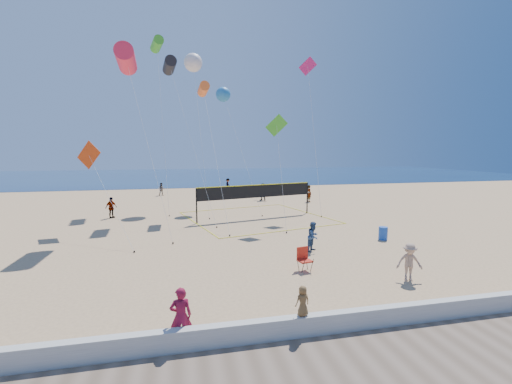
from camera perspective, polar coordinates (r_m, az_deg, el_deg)
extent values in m
plane|color=tan|center=(13.31, 2.86, -16.53)|extent=(120.00, 120.00, 0.00)
cube|color=navy|center=(74.02, -10.05, 2.76)|extent=(140.00, 50.00, 0.03)
cube|color=silver|center=(10.61, 7.51, -21.25)|extent=(32.00, 0.30, 0.60)
cube|color=#6E5B4B|center=(9.19, 12.35, -28.36)|extent=(32.00, 3.60, 0.03)
imported|color=maroon|center=(10.11, -12.43, -19.57)|extent=(0.62, 0.44, 1.63)
imported|color=brown|center=(10.31, 7.79, -17.54)|extent=(0.47, 0.36, 0.87)
imported|color=navy|center=(18.47, 9.52, -7.30)|extent=(0.96, 0.94, 1.57)
imported|color=tan|center=(15.55, 24.21, -10.59)|extent=(1.14, 0.90, 1.56)
imported|color=gray|center=(29.21, -23.00, -2.41)|extent=(0.97, 0.97, 1.66)
imported|color=gray|center=(36.36, 1.14, 0.03)|extent=(1.58, 1.56, 1.82)
imported|color=gray|center=(35.74, 8.85, -0.26)|extent=(0.50, 0.68, 1.72)
imported|color=gray|center=(41.70, -15.45, 0.45)|extent=(0.81, 0.67, 1.51)
imported|color=gray|center=(45.53, -4.70, 1.27)|extent=(0.94, 1.18, 1.60)
cube|color=red|center=(15.52, 8.16, -11.30)|extent=(0.65, 0.61, 0.06)
cube|color=red|center=(15.60, 7.73, -10.01)|extent=(0.56, 0.16, 0.56)
cylinder|color=black|center=(15.31, 7.84, -12.36)|extent=(0.08, 0.28, 0.73)
cylinder|color=black|center=(15.63, 7.03, -11.93)|extent=(0.08, 0.28, 0.73)
cylinder|color=black|center=(15.54, 9.27, -12.09)|extent=(0.08, 0.28, 0.73)
cylinder|color=black|center=(15.86, 8.45, -11.68)|extent=(0.08, 0.28, 0.73)
cylinder|color=#1B4BB4|center=(21.90, 20.42, -6.46)|extent=(0.62, 0.62, 0.77)
cylinder|color=black|center=(25.16, -9.88, -2.32)|extent=(0.10, 0.10, 2.58)
cylinder|color=black|center=(29.35, 8.53, -0.97)|extent=(0.10, 0.10, 2.58)
cube|color=black|center=(26.80, 0.04, 0.09)|extent=(9.40, 2.31, 0.97)
cube|color=#FFFA1A|center=(26.74, 0.04, 1.19)|extent=(9.40, 2.32, 0.06)
cube|color=#FFFA1A|center=(22.99, 5.43, -6.38)|extent=(9.60, 2.38, 0.02)
cube|color=#FFFA1A|center=(31.46, -3.87, -2.74)|extent=(9.60, 2.38, 0.02)
cylinder|color=#EB2441|center=(24.40, -20.85, 20.00)|extent=(1.27, 2.81, 1.51)
cylinder|color=silver|center=(21.61, -17.50, 7.22)|extent=(2.64, 4.00, 10.95)
cylinder|color=black|center=(20.25, -13.67, -8.27)|extent=(0.08, 0.08, 0.10)
cylinder|color=black|center=(29.88, -14.22, 19.77)|extent=(1.20, 2.29, 1.20)
cylinder|color=silver|center=(26.14, -10.72, 8.46)|extent=(2.98, 6.00, 11.98)
cylinder|color=black|center=(23.84, -6.56, -5.81)|extent=(0.08, 0.08, 0.10)
cylinder|color=orange|center=(29.51, -8.76, 16.59)|extent=(0.92, 1.96, 1.05)
cylinder|color=silver|center=(24.93, -6.89, 6.60)|extent=(0.87, 8.44, 10.24)
cylinder|color=black|center=(21.45, -4.40, -7.23)|extent=(0.08, 0.08, 0.10)
cube|color=#C0380E|center=(24.89, -26.09, 5.56)|extent=(1.68, 0.97, 1.89)
cylinder|color=silver|center=(21.81, -23.30, -0.92)|extent=(3.34, 5.96, 4.96)
cylinder|color=black|center=(19.17, -19.63, -9.36)|extent=(0.08, 0.08, 0.10)
cube|color=green|center=(23.99, 3.45, 11.03)|extent=(1.55, 0.30, 1.56)
cylinder|color=silver|center=(22.84, 4.25, 2.49)|extent=(0.04, 2.44, 6.96)
cylinder|color=black|center=(22.24, 5.11, -6.72)|extent=(0.08, 0.08, 0.10)
cube|color=#D02167|center=(31.28, 8.63, 20.03)|extent=(1.58, 0.28, 1.57)
cylinder|color=silver|center=(28.91, 9.71, 8.71)|extent=(0.10, 3.40, 12.37)
cylinder|color=black|center=(27.86, 10.85, -4.03)|extent=(0.08, 0.08, 0.10)
sphere|color=silver|center=(35.28, -10.44, 20.45)|extent=(1.95, 1.95, 1.73)
cylinder|color=silver|center=(30.31, -9.24, 9.75)|extent=(0.65, 8.08, 13.55)
cylinder|color=black|center=(26.80, -7.77, -4.41)|extent=(0.08, 0.08, 0.10)
sphere|color=#2574BB|center=(33.08, -5.49, 15.89)|extent=(1.52, 1.52, 1.35)
cylinder|color=silver|center=(29.89, -2.46, 6.86)|extent=(2.31, 6.01, 10.41)
cylinder|color=black|center=(27.69, 1.04, -3.97)|extent=(0.08, 0.08, 0.10)
cylinder|color=green|center=(36.20, -16.19, 22.58)|extent=(1.42, 2.36, 1.21)
cylinder|color=silver|center=(31.55, -15.30, 10.95)|extent=(0.87, 6.69, 15.16)
cylinder|color=black|center=(28.60, -14.25, -3.84)|extent=(0.08, 0.08, 0.10)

